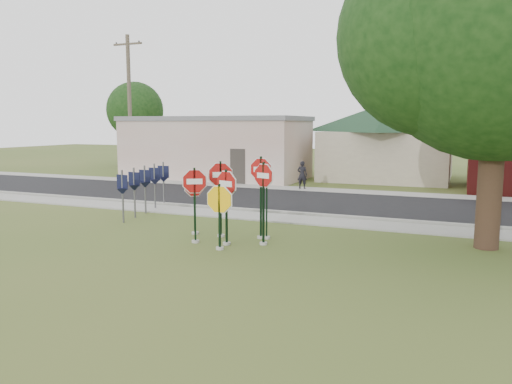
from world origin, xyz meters
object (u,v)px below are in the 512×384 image
at_px(stop_sign_center, 226,196).
at_px(oak_tree, 500,24).
at_px(stop_sign_yellow, 219,209).
at_px(stop_sign_left, 195,195).
at_px(pedestrian, 302,175).
at_px(utility_pole_near, 130,105).

bearing_deg(stop_sign_center, oak_tree, 19.49).
xyz_separation_m(stop_sign_center, oak_tree, (7.39, 2.61, 5.00)).
bearing_deg(stop_sign_yellow, stop_sign_left, 156.28).
relative_size(stop_sign_left, oak_tree, 0.22).
bearing_deg(pedestrian, stop_sign_yellow, 95.21).
height_order(stop_sign_left, utility_pole_near, utility_pole_near).
bearing_deg(stop_sign_left, stop_sign_center, 7.24).
bearing_deg(stop_sign_left, stop_sign_yellow, -23.72).
bearing_deg(oak_tree, stop_sign_yellow, -156.19).
xyz_separation_m(stop_sign_left, oak_tree, (8.41, 2.74, 4.99)).
distance_m(stop_sign_center, stop_sign_yellow, 0.68).
distance_m(stop_sign_yellow, pedestrian, 14.11).
bearing_deg(pedestrian, stop_sign_left, 90.85).
bearing_deg(stop_sign_left, utility_pole_near, 132.17).
relative_size(stop_sign_yellow, pedestrian, 1.33).
height_order(stop_sign_left, pedestrian, stop_sign_left).
xyz_separation_m(stop_sign_center, stop_sign_left, (-1.03, -0.13, 0.01)).
bearing_deg(stop_sign_left, pedestrian, 93.09).
distance_m(stop_sign_left, oak_tree, 10.16).
relative_size(stop_sign_center, stop_sign_left, 0.99).
distance_m(utility_pole_near, pedestrian, 13.06).
xyz_separation_m(stop_sign_yellow, oak_tree, (7.31, 3.23, 5.28)).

